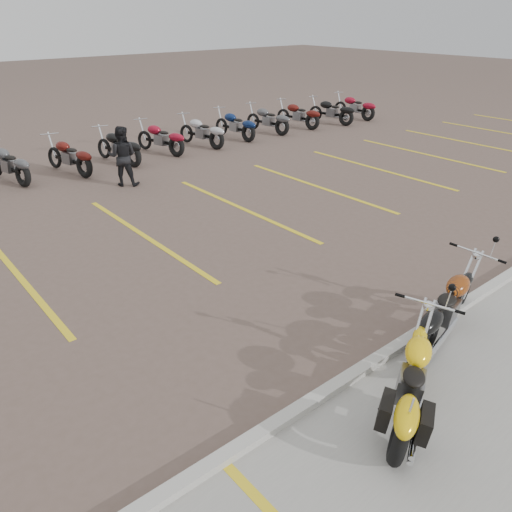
% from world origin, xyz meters
% --- Properties ---
extents(ground, '(100.00, 100.00, 0.00)m').
position_xyz_m(ground, '(0.00, 0.00, 0.00)').
color(ground, brown).
rests_on(ground, ground).
extents(curb, '(60.00, 0.18, 0.12)m').
position_xyz_m(curb, '(0.00, -2.00, 0.06)').
color(curb, '#ADAAA3').
rests_on(curb, ground).
extents(parking_stripes, '(38.00, 5.50, 0.01)m').
position_xyz_m(parking_stripes, '(0.00, 4.00, 0.00)').
color(parking_stripes, yellow).
rests_on(parking_stripes, ground).
extents(yellow_cruiser, '(1.96, 1.17, 0.89)m').
position_xyz_m(yellow_cruiser, '(-0.19, -2.81, 0.44)').
color(yellow_cruiser, black).
rests_on(yellow_cruiser, ground).
extents(flame_cruiser, '(2.13, 0.59, 0.89)m').
position_xyz_m(flame_cruiser, '(1.66, -2.16, 0.44)').
color(flame_cruiser, black).
rests_on(flame_cruiser, ground).
extents(person_b, '(1.02, 0.99, 1.65)m').
position_xyz_m(person_b, '(1.32, 7.59, 0.83)').
color(person_b, black).
rests_on(person_b, ground).
extents(bg_bike_row, '(22.40, 2.08, 1.10)m').
position_xyz_m(bg_bike_row, '(3.01, 10.02, 0.55)').
color(bg_bike_row, black).
rests_on(bg_bike_row, ground).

